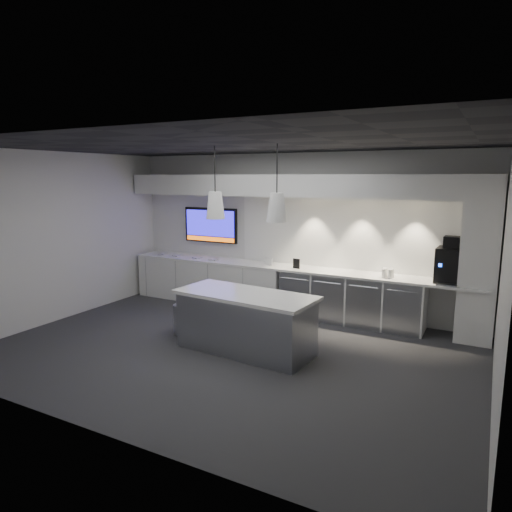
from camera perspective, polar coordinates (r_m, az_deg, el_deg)
The scene contains 28 objects.
floor at distance 6.96m, azimuth -3.47°, elevation -11.76°, with size 7.00×7.00×0.00m, color #303033.
ceiling at distance 6.48m, azimuth -3.76°, elevation 13.73°, with size 7.00×7.00×0.00m, color black.
wall_back at distance 8.76m, azimuth 4.96°, elevation 2.90°, with size 7.00×7.00×0.00m, color silver.
wall_front at distance 4.65m, azimuth -19.93°, elevation -3.99°, with size 7.00×7.00×0.00m, color silver.
wall_left at distance 8.88m, azimuth -23.28°, elevation 2.21°, with size 7.00×7.00×0.00m, color silver.
wall_right at distance 5.61m, azimuth 28.57°, elevation -2.29°, with size 7.00×7.00×0.00m, color silver.
back_counter at distance 8.56m, azimuth 4.05°, elevation -1.46°, with size 6.80×0.65×0.04m, color white.
left_base_cabinets at distance 9.48m, azimuth -5.71°, elevation -3.14°, with size 3.30×0.63×0.86m, color white.
fridge_unit_a at distance 8.57m, azimuth 5.54°, elevation -4.59°, with size 0.60×0.61×0.85m, color #96999E.
fridge_unit_b at distance 8.36m, azimuth 9.56°, elevation -5.06°, with size 0.60×0.61×0.85m, color #96999E.
fridge_unit_c at distance 8.19m, azimuth 13.76°, elevation -5.52°, with size 0.60×0.61×0.85m, color #96999E.
fridge_unit_d at distance 8.07m, azimuth 18.11°, elevation -5.97°, with size 0.60×0.61×0.85m, color #96999E.
backsplash at distance 8.34m, azimuth 12.53°, elevation 2.69°, with size 4.60×0.03×1.30m, color white.
soffit at distance 8.42m, azimuth 4.25°, elevation 8.77°, with size 6.90×0.60×0.40m, color white.
column at distance 7.81m, azimuth 26.16°, elevation -0.44°, with size 0.55×0.55×2.60m, color white.
wall_tv at distance 9.60m, azimuth -5.68°, elevation 3.87°, with size 1.25×0.07×0.72m.
island at distance 6.81m, azimuth -1.33°, elevation -8.24°, with size 2.15×1.07×0.88m.
bin at distance 7.70m, azimuth -9.00°, elevation -7.76°, with size 0.35×0.35×0.49m, color #96999E.
coffee_machine at distance 7.85m, azimuth 23.08°, elevation -0.88°, with size 0.43×0.59×0.74m.
sign_black at distance 8.38m, azimuth 5.07°, elevation -0.95°, with size 0.14×0.02×0.18m, color black.
sign_white at distance 8.67m, azimuth 1.58°, elevation -0.69°, with size 0.18×0.02×0.14m, color white.
cup_cluster at distance 7.91m, azimuth 16.16°, elevation -2.07°, with size 0.18×0.18×0.15m, color white, non-canonical shape.
tray_a at distance 10.03m, azimuth -11.54°, elevation 0.24°, with size 0.16×0.16×0.03m, color #B0B0B0.
tray_b at distance 9.77m, azimuth -9.83°, elevation 0.04°, with size 0.16×0.16×0.03m, color #B0B0B0.
tray_c at distance 9.46m, azimuth -7.37°, elevation -0.22°, with size 0.16×0.16×0.03m, color #B0B0B0.
tray_d at distance 9.23m, azimuth -5.35°, elevation -0.44°, with size 0.16×0.16×0.03m, color #B0B0B0.
pendant_left at distance 6.74m, azimuth -5.10°, elevation 6.36°, with size 0.28×0.28×1.10m.
pendant_right at distance 6.25m, azimuth 2.61°, elevation 6.11°, with size 0.28×0.28×1.10m.
Camera 1 is at (3.38, -5.51, 2.57)m, focal length 32.00 mm.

